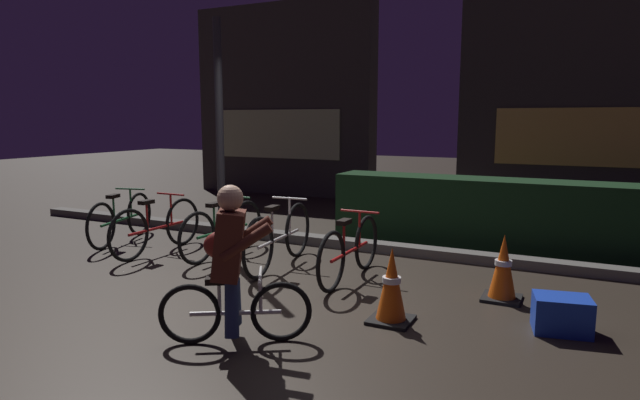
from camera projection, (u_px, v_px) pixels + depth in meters
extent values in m
plane|color=#2D261E|center=(275.00, 297.00, 5.22)|extent=(40.00, 40.00, 0.00)
cube|color=#56544F|center=(359.00, 245.00, 7.16)|extent=(12.00, 0.24, 0.12)
cube|color=black|center=(509.00, 215.00, 7.12)|extent=(4.80, 0.70, 0.94)
cube|color=#383330|center=(284.00, 101.00, 12.24)|extent=(4.39, 0.50, 4.31)
cube|color=#BFCC8C|center=(278.00, 134.00, 12.12)|extent=(3.08, 0.04, 1.10)
cube|color=#383330|center=(600.00, 78.00, 10.00)|extent=(5.11, 0.50, 5.01)
cube|color=#E5B751|center=(595.00, 137.00, 9.93)|extent=(3.57, 0.04, 1.10)
cylinder|color=#2D2D33|center=(220.00, 139.00, 6.72)|extent=(0.10, 0.10, 2.97)
torus|color=black|center=(139.00, 214.00, 8.00)|extent=(0.20, 0.64, 0.65)
torus|color=black|center=(101.00, 226.00, 7.07)|extent=(0.20, 0.64, 0.65)
cylinder|color=#236B38|center=(121.00, 220.00, 7.54)|extent=(0.28, 0.94, 0.04)
cylinder|color=#236B38|center=(114.00, 209.00, 7.35)|extent=(0.03, 0.03, 0.36)
cube|color=black|center=(113.00, 196.00, 7.32)|extent=(0.15, 0.22, 0.05)
cylinder|color=#236B38|center=(131.00, 203.00, 7.76)|extent=(0.03, 0.03, 0.41)
cylinder|color=#236B38|center=(130.00, 189.00, 7.73)|extent=(0.45, 0.14, 0.02)
torus|color=black|center=(183.00, 222.00, 7.36)|extent=(0.05, 0.66, 0.66)
torus|color=black|center=(129.00, 235.00, 6.49)|extent=(0.05, 0.66, 0.66)
cylinder|color=#B21919|center=(157.00, 228.00, 6.92)|extent=(0.04, 0.98, 0.04)
cylinder|color=#B21919|center=(147.00, 216.00, 6.75)|extent=(0.03, 0.03, 0.37)
cube|color=black|center=(146.00, 202.00, 6.72)|extent=(0.10, 0.20, 0.05)
cylinder|color=#B21919|center=(171.00, 209.00, 7.13)|extent=(0.03, 0.03, 0.41)
cylinder|color=#B21919|center=(170.00, 194.00, 7.10)|extent=(0.46, 0.03, 0.02)
torus|color=black|center=(246.00, 224.00, 7.19)|extent=(0.08, 0.65, 0.65)
torus|color=black|center=(197.00, 238.00, 6.35)|extent=(0.08, 0.65, 0.65)
cylinder|color=#236B38|center=(223.00, 231.00, 6.77)|extent=(0.09, 0.97, 0.04)
cylinder|color=#236B38|center=(214.00, 219.00, 6.60)|extent=(0.03, 0.03, 0.36)
cube|color=black|center=(214.00, 205.00, 6.57)|extent=(0.11, 0.21, 0.05)
cylinder|color=#236B38|center=(236.00, 212.00, 6.97)|extent=(0.03, 0.03, 0.41)
cylinder|color=#236B38|center=(236.00, 197.00, 6.94)|extent=(0.46, 0.05, 0.02)
torus|color=black|center=(298.00, 230.00, 6.73)|extent=(0.09, 0.69, 0.69)
torus|color=black|center=(258.00, 248.00, 5.78)|extent=(0.09, 0.69, 0.69)
cylinder|color=silver|center=(279.00, 238.00, 6.25)|extent=(0.11, 1.04, 0.04)
cylinder|color=silver|center=(272.00, 225.00, 6.06)|extent=(0.03, 0.03, 0.39)
cube|color=black|center=(272.00, 208.00, 6.03)|extent=(0.11, 0.21, 0.05)
cylinder|color=silver|center=(290.00, 216.00, 6.48)|extent=(0.03, 0.03, 0.44)
cylinder|color=silver|center=(289.00, 198.00, 6.45)|extent=(0.46, 0.06, 0.02)
torus|color=black|center=(366.00, 242.00, 6.17)|extent=(0.05, 0.63, 0.63)
torus|color=black|center=(331.00, 262.00, 5.33)|extent=(0.05, 0.63, 0.63)
cylinder|color=#B21919|center=(350.00, 251.00, 5.75)|extent=(0.05, 0.94, 0.04)
cylinder|color=#B21919|center=(344.00, 238.00, 5.58)|extent=(0.03, 0.03, 0.35)
cube|color=black|center=(344.00, 222.00, 5.55)|extent=(0.10, 0.20, 0.05)
cylinder|color=#B21919|center=(360.00, 229.00, 5.95)|extent=(0.03, 0.03, 0.40)
cylinder|color=#B21919|center=(360.00, 212.00, 5.92)|extent=(0.46, 0.03, 0.02)
cube|color=black|center=(391.00, 320.00, 4.60)|extent=(0.36, 0.36, 0.03)
cone|color=#EA560F|center=(392.00, 283.00, 4.55)|extent=(0.26, 0.26, 0.63)
cylinder|color=white|center=(392.00, 280.00, 4.54)|extent=(0.16, 0.16, 0.05)
cube|color=black|center=(502.00, 298.00, 5.16)|extent=(0.36, 0.36, 0.03)
cone|color=#EA560F|center=(503.00, 266.00, 5.11)|extent=(0.26, 0.26, 0.62)
cylinder|color=white|center=(503.00, 263.00, 5.10)|extent=(0.16, 0.16, 0.05)
cube|color=#193DB7|center=(562.00, 314.00, 4.35)|extent=(0.49, 0.40, 0.30)
torus|color=black|center=(281.00, 312.00, 4.16)|extent=(0.44, 0.28, 0.48)
torus|color=black|center=(190.00, 314.00, 4.10)|extent=(0.44, 0.28, 0.48)
cylinder|color=silver|center=(236.00, 313.00, 4.13)|extent=(0.62, 0.39, 0.04)
cylinder|color=silver|center=(219.00, 297.00, 4.10)|extent=(0.03, 0.03, 0.26)
cube|color=black|center=(219.00, 281.00, 4.08)|extent=(0.22, 0.19, 0.05)
cylinder|color=silver|center=(260.00, 294.00, 4.12)|extent=(0.03, 0.03, 0.30)
cylinder|color=silver|center=(260.00, 275.00, 4.10)|extent=(0.26, 0.41, 0.02)
cylinder|color=navy|center=(234.00, 301.00, 4.22)|extent=(0.20, 0.23, 0.42)
cylinder|color=navy|center=(232.00, 310.00, 4.02)|extent=(0.20, 0.23, 0.42)
cube|color=#512319|center=(229.00, 245.00, 4.04)|extent=(0.39, 0.41, 0.54)
sphere|color=tan|center=(230.00, 198.00, 3.99)|extent=(0.20, 0.20, 0.20)
cylinder|color=#512319|center=(248.00, 234.00, 4.19)|extent=(0.38, 0.27, 0.29)
cylinder|color=#512319|center=(246.00, 242.00, 3.91)|extent=(0.38, 0.27, 0.29)
ellipsoid|color=maroon|center=(224.00, 245.00, 4.24)|extent=(0.36, 0.30, 0.24)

